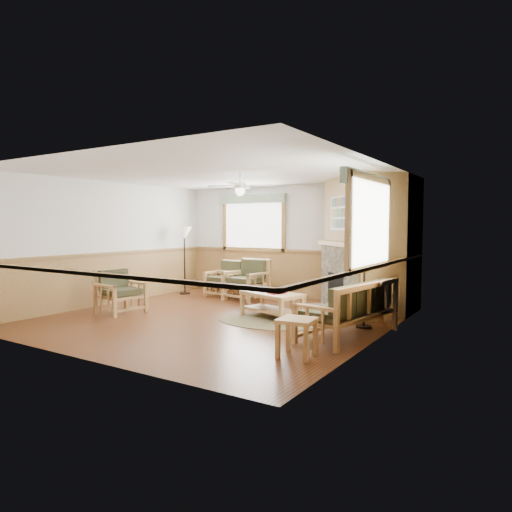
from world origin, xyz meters
The scene contains 24 objects.
floor centered at (0.00, 0.00, -0.01)m, with size 6.00×6.00×0.01m, color #582E18.
ceiling centered at (0.00, 0.00, 2.70)m, with size 6.00×6.00×0.01m, color white.
wall_back centered at (0.00, 3.00, 1.35)m, with size 6.00×0.02×2.70m, color silver.
wall_front centered at (0.00, -3.00, 1.35)m, with size 6.00×0.02×2.70m, color silver.
wall_left centered at (-3.00, 0.00, 1.35)m, with size 0.02×6.00×2.70m, color silver.
wall_right centered at (3.00, 0.00, 1.35)m, with size 0.02×6.00×2.70m, color silver.
wainscot centered at (0.00, 0.00, 0.55)m, with size 6.00×6.00×1.10m, color olive, non-canonical shape.
fireplace centered at (2.05, 2.05, 1.35)m, with size 2.20×2.20×2.70m, color olive, non-canonical shape.
window_back centered at (-1.10, 2.96, 2.53)m, with size 1.90×0.16×1.50m, color white, non-canonical shape.
window_right centered at (2.96, -0.20, 2.53)m, with size 0.16×1.90×1.50m, color white, non-canonical shape.
ceiling_fan centered at (0.30, 0.30, 2.66)m, with size 1.24×1.24×0.36m, color white, non-canonical shape.
sofa centered at (2.55, 0.00, 0.44)m, with size 0.78×1.90×0.88m, color tan, non-canonical shape.
armchair_back_left centered at (-1.46, 2.23, 0.43)m, with size 0.77×0.77×0.87m, color tan, non-canonical shape.
armchair_back_right centered at (-0.75, 2.10, 0.47)m, with size 0.84×0.84×0.94m, color tan, non-canonical shape.
armchair_left centered at (-2.00, -0.56, 0.43)m, with size 0.76×0.76×0.86m, color tan, non-canonical shape.
coffee_table centered at (0.80, 0.60, 0.24)m, with size 1.21×0.60×0.48m, color tan, non-canonical shape.
end_table_chairs centered at (-1.51, 2.50, 0.31)m, with size 0.55×0.53×0.61m, color tan, non-canonical shape.
end_table_sofa centered at (2.38, -1.43, 0.26)m, with size 0.47×0.45×0.52m, color tan, non-canonical shape.
footstool centered at (0.88, 1.30, 0.18)m, with size 0.42×0.42×0.36m, color tan, non-canonical shape.
braided_rug centered at (0.90, 0.27, 0.01)m, with size 1.92×1.92×0.01m, color brown.
floor_lamp_left centered at (-2.55, 2.00, 0.86)m, with size 0.39×0.39×1.71m, color black, non-canonical shape.
floor_lamp_right centered at (2.55, 0.75, 0.84)m, with size 0.39×0.39×1.69m, color black, non-canonical shape.
book_red centered at (0.95, 0.55, 0.51)m, with size 0.22×0.30×0.03m, color maroon.
book_dark centered at (0.65, 0.67, 0.51)m, with size 0.20×0.27×0.03m, color black.
Camera 1 is at (5.09, -6.75, 1.77)m, focal length 32.00 mm.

